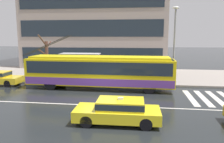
% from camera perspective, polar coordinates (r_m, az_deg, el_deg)
% --- Properties ---
extents(ground_plane, '(160.00, 160.00, 0.00)m').
position_cam_1_polar(ground_plane, '(15.79, -3.31, -7.39)').
color(ground_plane, black).
extents(sidewalk_slab, '(80.00, 10.00, 0.14)m').
position_cam_1_polar(sidewalk_slab, '(25.45, 0.89, -0.88)').
color(sidewalk_slab, gray).
rests_on(sidewalk_slab, ground_plane).
extents(crosswalk_stripe_edge_near, '(0.44, 4.40, 0.01)m').
position_cam_1_polar(crosswalk_stripe_edge_near, '(17.39, 19.64, -6.35)').
color(crosswalk_stripe_edge_near, beige).
rests_on(crosswalk_stripe_edge_near, ground_plane).
extents(crosswalk_stripe_inner_a, '(0.44, 4.40, 0.01)m').
position_cam_1_polar(crosswalk_stripe_inner_a, '(17.60, 22.52, -6.34)').
color(crosswalk_stripe_inner_a, beige).
rests_on(crosswalk_stripe_inner_a, ground_plane).
extents(crosswalk_stripe_center, '(0.44, 4.40, 0.01)m').
position_cam_1_polar(crosswalk_stripe_center, '(17.86, 25.32, -6.30)').
color(crosswalk_stripe_center, beige).
rests_on(crosswalk_stripe_center, ground_plane).
extents(lane_centre_line, '(72.00, 0.14, 0.01)m').
position_cam_1_polar(lane_centre_line, '(14.67, -4.19, -8.69)').
color(lane_centre_line, silver).
rests_on(lane_centre_line, ground_plane).
extents(trolleybus, '(13.07, 2.80, 4.60)m').
position_cam_1_polar(trolleybus, '(18.86, -3.23, 0.15)').
color(trolleybus, yellow).
rests_on(trolleybus, ground_plane).
extents(taxi_oncoming_near, '(4.44, 1.84, 1.39)m').
position_cam_1_polar(taxi_oncoming_near, '(11.57, 1.68, -9.94)').
color(taxi_oncoming_near, yellow).
rests_on(taxi_oncoming_near, ground_plane).
extents(bus_shelter, '(3.92, 1.52, 2.68)m').
position_cam_1_polar(bus_shelter, '(22.38, -8.05, 2.88)').
color(bus_shelter, gray).
rests_on(bus_shelter, sidewalk_slab).
extents(pedestrian_at_shelter, '(0.51, 0.51, 1.63)m').
position_cam_1_polar(pedestrian_at_shelter, '(22.45, 8.77, 0.34)').
color(pedestrian_at_shelter, '#292E49').
rests_on(pedestrian_at_shelter, sidewalk_slab).
extents(pedestrian_approaching_curb, '(1.17, 1.17, 2.00)m').
position_cam_1_polar(pedestrian_approaching_curb, '(22.06, -3.06, 1.79)').
color(pedestrian_approaching_curb, '#193A4C').
rests_on(pedestrian_approaching_curb, sidewalk_slab).
extents(pedestrian_walking_past, '(1.40, 1.40, 2.09)m').
position_cam_1_polar(pedestrian_walking_past, '(24.09, -12.88, 2.48)').
color(pedestrian_walking_past, '#4A444D').
rests_on(pedestrian_walking_past, sidewalk_slab).
extents(street_lamp, '(0.60, 0.32, 6.96)m').
position_cam_1_polar(street_lamp, '(20.83, 15.86, 8.08)').
color(street_lamp, gray).
rests_on(street_lamp, sidewalk_slab).
extents(street_tree_bare, '(0.70, 2.70, 4.56)m').
position_cam_1_polar(street_tree_bare, '(25.06, -16.57, 3.78)').
color(street_tree_bare, brown).
rests_on(street_tree_bare, sidewalk_slab).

